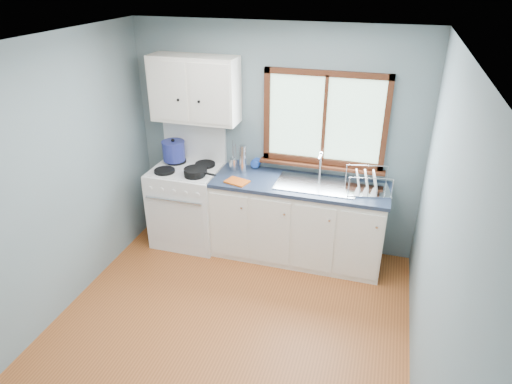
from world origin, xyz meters
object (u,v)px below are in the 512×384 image
(sink, at_px, (316,190))
(thermos, at_px, (243,159))
(utensil_crock, at_px, (234,164))
(dish_rack, at_px, (367,185))
(gas_range, at_px, (188,203))
(base_cabinets, at_px, (298,224))
(skillet, at_px, (196,171))
(stockpot, at_px, (174,151))

(sink, xyz_separation_m, thermos, (-0.84, 0.08, 0.22))
(utensil_crock, distance_m, dish_rack, 1.47)
(gas_range, distance_m, sink, 1.53)
(dish_rack, bearing_deg, utensil_crock, 164.60)
(dish_rack, bearing_deg, base_cabinets, 170.01)
(sink, height_order, skillet, sink)
(gas_range, xyz_separation_m, stockpot, (-0.20, 0.13, 0.58))
(stockpot, height_order, thermos, thermos)
(base_cabinets, bearing_deg, stockpot, 175.77)
(base_cabinets, distance_m, stockpot, 1.65)
(thermos, bearing_deg, dish_rack, -2.92)
(dish_rack, bearing_deg, gas_range, 169.90)
(sink, bearing_deg, dish_rack, 1.38)
(stockpot, bearing_deg, dish_rack, -2.59)
(utensil_crock, height_order, dish_rack, utensil_crock)
(gas_range, xyz_separation_m, utensil_crock, (0.53, 0.14, 0.50))
(skillet, bearing_deg, gas_range, 153.51)
(thermos, bearing_deg, stockpot, 177.94)
(sink, relative_size, stockpot, 2.41)
(thermos, bearing_deg, skillet, -152.07)
(gas_range, height_order, utensil_crock, gas_range)
(stockpot, bearing_deg, sink, -3.79)
(base_cabinets, height_order, utensil_crock, utensil_crock)
(stockpot, distance_m, utensil_crock, 0.73)
(gas_range, xyz_separation_m, dish_rack, (2.00, 0.03, 0.49))
(base_cabinets, xyz_separation_m, utensil_crock, (-0.77, 0.13, 0.58))
(gas_range, xyz_separation_m, base_cabinets, (1.31, 0.02, -0.08))
(base_cabinets, relative_size, sink, 2.20)
(skillet, height_order, dish_rack, dish_rack)
(skillet, xyz_separation_m, utensil_crock, (0.34, 0.29, 0.01))
(base_cabinets, relative_size, thermos, 5.81)
(stockpot, bearing_deg, utensil_crock, 1.12)
(base_cabinets, distance_m, utensil_crock, 0.98)
(base_cabinets, height_order, skillet, skillet)
(base_cabinets, relative_size, dish_rack, 3.71)
(stockpot, relative_size, thermos, 1.09)
(sink, height_order, dish_rack, sink)
(utensil_crock, relative_size, thermos, 1.09)
(thermos, bearing_deg, utensil_crock, 159.07)
(gas_range, relative_size, base_cabinets, 0.74)
(stockpot, xyz_separation_m, thermos, (0.85, -0.03, 0.00))
(gas_range, distance_m, utensil_crock, 0.74)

